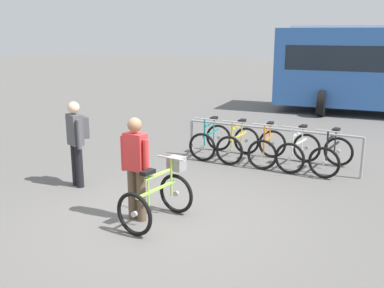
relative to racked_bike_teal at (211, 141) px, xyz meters
name	(u,v)px	position (x,y,z in m)	size (l,w,h in m)	color
ground_plane	(158,218)	(0.95, -3.71, -0.37)	(80.00, 80.00, 0.00)	#605E5B
bike_rack_rail	(270,136)	(1.51, -0.12, 0.32)	(3.91, 0.21, 0.88)	#99999E
racked_bike_teal	(211,141)	(0.00, 0.00, 0.00)	(0.75, 1.14, 0.97)	black
racked_bike_yellow	(238,144)	(0.70, 0.03, 0.00)	(0.68, 1.11, 0.97)	black
racked_bike_orange	(267,147)	(1.40, 0.05, 0.00)	(0.80, 1.18, 0.97)	black
racked_bike_white	(299,151)	(2.10, 0.08, 0.00)	(0.74, 1.15, 0.97)	black
racked_bike_black	(332,155)	(2.80, 0.11, 0.00)	(0.73, 1.16, 0.98)	black
featured_bicycle	(160,195)	(1.05, -3.79, 0.08)	(0.75, 1.21, 0.97)	black
person_with_featured_bike	(136,164)	(0.69, -3.89, 0.54)	(0.53, 0.22, 1.64)	brown
pedestrian_with_backpack	(77,138)	(-1.23, -3.15, 0.57)	(0.50, 0.42, 1.64)	black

